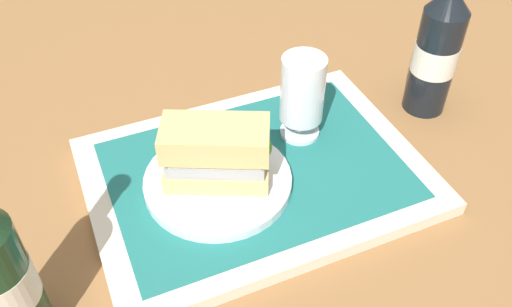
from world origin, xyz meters
The scene contains 7 objects.
ground_plane centered at (0.00, 0.00, 0.00)m, with size 3.00×3.00×0.00m, color olive.
tray centered at (0.00, 0.00, 0.01)m, with size 0.44×0.32×0.02m, color beige.
placemat centered at (0.00, 0.00, 0.02)m, with size 0.38×0.27×0.00m, color #1E6B66.
plate centered at (-0.06, -0.01, 0.03)m, with size 0.19×0.19×0.01m, color white.
sandwich centered at (-0.05, -0.01, 0.08)m, with size 0.14×0.11×0.08m.
beer_glass centered at (0.09, 0.04, 0.09)m, with size 0.06×0.06×0.12m.
beer_bottle centered at (0.31, 0.05, 0.10)m, with size 0.07×0.07×0.27m.
Camera 1 is at (-0.20, -0.47, 0.53)m, focal length 38.29 mm.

